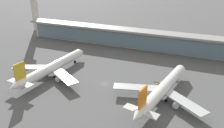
% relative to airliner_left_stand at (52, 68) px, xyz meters
% --- Properties ---
extents(ground_plane, '(1200.00, 1200.00, 0.00)m').
position_rel_airliner_left_stand_xyz_m(ground_plane, '(33.93, 2.24, -5.34)').
color(ground_plane, '#515154').
extents(airliner_left_stand, '(48.64, 63.69, 16.97)m').
position_rel_airliner_left_stand_xyz_m(airliner_left_stand, '(0.00, 0.00, 0.00)').
color(airliner_left_stand, white).
rests_on(airliner_left_stand, ground).
extents(airliner_centre_stand, '(47.99, 63.28, 16.97)m').
position_rel_airliner_left_stand_xyz_m(airliner_centre_stand, '(66.78, -1.69, 0.00)').
color(airliner_centre_stand, white).
rests_on(airliner_centre_stand, ground).
extents(service_truck_near_nose_red, '(2.87, 3.33, 2.05)m').
position_rel_airliner_left_stand_xyz_m(service_truck_near_nose_red, '(13.51, -3.84, -4.47)').
color(service_truck_near_nose_red, '#B21E1E').
rests_on(service_truck_near_nose_red, ground).
extents(service_truck_under_wing_red, '(7.84, 7.49, 2.95)m').
position_rel_airliner_left_stand_xyz_m(service_truck_under_wing_red, '(-9.85, 4.18, -3.64)').
color(service_truck_under_wing_red, '#B21E1E').
rests_on(service_truck_under_wing_red, ground).
extents(service_truck_mid_apron_yellow, '(6.04, 5.46, 2.70)m').
position_rel_airliner_left_stand_xyz_m(service_truck_mid_apron_yellow, '(63.64, 12.46, -4.53)').
color(service_truck_mid_apron_yellow, yellow).
rests_on(service_truck_mid_apron_yellow, ground).
extents(terminal_building, '(192.68, 12.80, 15.20)m').
position_rel_airliner_left_stand_xyz_m(terminal_building, '(33.93, 66.98, 2.52)').
color(terminal_building, beige).
rests_on(terminal_building, ground).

